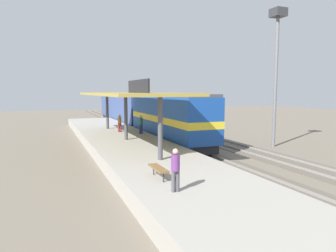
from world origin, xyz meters
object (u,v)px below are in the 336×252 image
platform_bench (158,169)px  light_mast (277,49)px  locomotive (169,117)px  person_walking (141,124)px  person_boarding (175,168)px  passenger_carriage_single (123,109)px  person_waiting (120,122)px

platform_bench → light_mast: (13.80, 8.55, 7.05)m
locomotive → person_walking: (-2.52, 0.71, -0.56)m
person_walking → person_boarding: (-3.51, -16.35, 0.00)m
locomotive → person_walking: locomotive is taller
passenger_carriage_single → light_mast: light_mast is taller
locomotive → light_mast: light_mast is taller
person_walking → person_boarding: same height
person_walking → person_boarding: bearing=-102.1°
locomotive → passenger_carriage_single: (0.00, 18.00, -0.10)m
light_mast → person_walking: 13.51m
person_waiting → light_mast: bearing=-33.8°
light_mast → person_walking: (-10.32, 5.77, -6.54)m
person_waiting → person_walking: 2.61m
passenger_carriage_single → person_walking: 17.48m
light_mast → person_waiting: bearing=146.2°
light_mast → person_boarding: light_mast is taller
platform_bench → person_walking: size_ratio=0.99×
locomotive → light_mast: (7.80, -5.06, 5.99)m
person_boarding → person_walking: bearing=77.9°
platform_bench → passenger_carriage_single: 32.19m
person_waiting → locomotive: bearing=-35.5°
platform_bench → locomotive: bearing=66.2°
person_waiting → passenger_carriage_single: bearing=75.2°
passenger_carriage_single → light_mast: (7.80, -23.06, 6.08)m
locomotive → person_boarding: 16.77m
locomotive → person_waiting: (-4.00, 2.85, -0.56)m
person_boarding → person_waiting: bearing=83.7°
platform_bench → person_waiting: (2.00, 16.46, 0.51)m
locomotive → person_walking: bearing=164.2°
platform_bench → person_boarding: (-0.03, -2.03, 0.51)m
light_mast → platform_bench: bearing=-148.2°
person_waiting → platform_bench: bearing=-96.9°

